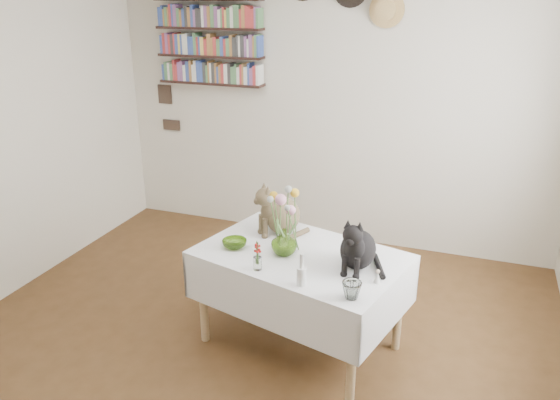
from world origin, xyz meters
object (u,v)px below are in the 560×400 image
at_px(tabby_cat, 283,207).
at_px(black_cat, 359,240).
at_px(bookshelf_unit, 210,33).
at_px(flower_vase, 284,242).
at_px(dining_table, 300,277).

distance_m(tabby_cat, black_cat, 0.66).
height_order(tabby_cat, bookshelf_unit, bookshelf_unit).
bearing_deg(flower_vase, dining_table, 22.65).
bearing_deg(black_cat, dining_table, 178.29).
bearing_deg(dining_table, flower_vase, -157.35).
xyz_separation_m(dining_table, tabby_cat, (-0.21, 0.27, 0.35)).
xyz_separation_m(tabby_cat, bookshelf_unit, (-1.19, 1.36, 0.99)).
bearing_deg(black_cat, bookshelf_unit, 141.08).
distance_m(black_cat, bookshelf_unit, 2.63).
xyz_separation_m(dining_table, flower_vase, (-0.09, -0.04, 0.25)).
bearing_deg(tabby_cat, bookshelf_unit, 179.74).
xyz_separation_m(dining_table, bookshelf_unit, (-1.40, 1.63, 1.34)).
distance_m(dining_table, flower_vase, 0.27).
height_order(dining_table, tabby_cat, tabby_cat).
distance_m(tabby_cat, flower_vase, 0.35).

